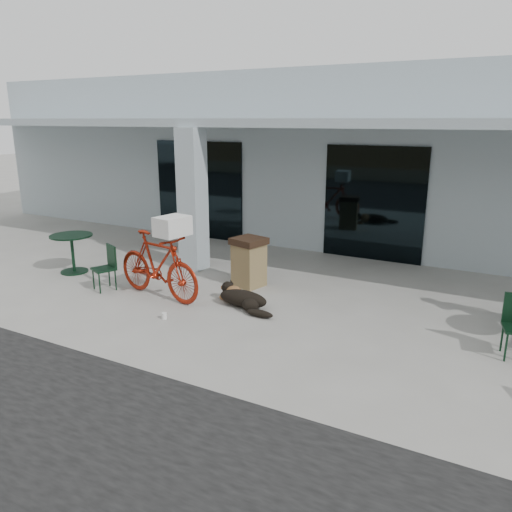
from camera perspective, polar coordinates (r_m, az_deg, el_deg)
The scene contains 13 objects.
ground at distance 8.88m, azimuth -7.67°, elevation -6.46°, with size 80.00×80.00×0.00m, color #A19F98.
building at distance 15.93m, azimuth 10.62°, elevation 11.39°, with size 22.00×7.00×4.50m, color #A8B5BE.
storefront_glass_left at distance 14.29m, azimuth -6.53°, elevation 7.50°, with size 2.80×0.06×2.70m, color black.
storefront_glass_right at distance 12.16m, azimuth 13.29°, elevation 5.82°, with size 2.40×0.06×2.70m, color black.
column at distance 11.13m, azimuth -7.26°, elevation 6.34°, with size 0.50×0.50×3.12m, color #A8B5BE.
overhang at distance 11.34m, azimuth 2.83°, elevation 14.98°, with size 22.00×2.80×0.18m, color #A8B5BE.
bicycle at distance 9.55m, azimuth -11.16°, elevation -1.03°, with size 0.59×2.11×1.27m, color maroon.
laundry_basket at distance 9.03m, azimuth -9.54°, elevation 3.38°, with size 0.59×0.44×0.35m, color white.
dog at distance 9.00m, azimuth -1.49°, elevation -4.77°, with size 1.09×0.36×0.36m, color black, non-canonical shape.
cup_near_dog at distance 8.67m, azimuth -10.45°, elevation -6.74°, with size 0.09×0.09×0.11m, color white.
cafe_table_near at distance 11.69m, azimuth -20.21°, elevation 0.25°, with size 0.91×0.91×0.85m, color black, non-canonical shape.
cafe_chair_near at distance 10.28m, azimuth -17.03°, elevation -1.35°, with size 0.40×0.44×0.89m, color black, non-canonical shape.
trash_receptacle at distance 10.05m, azimuth -0.81°, elevation -0.70°, with size 0.59×0.59×1.00m, color olive, non-canonical shape.
Camera 1 is at (4.93, -6.61, 3.28)m, focal length 35.00 mm.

